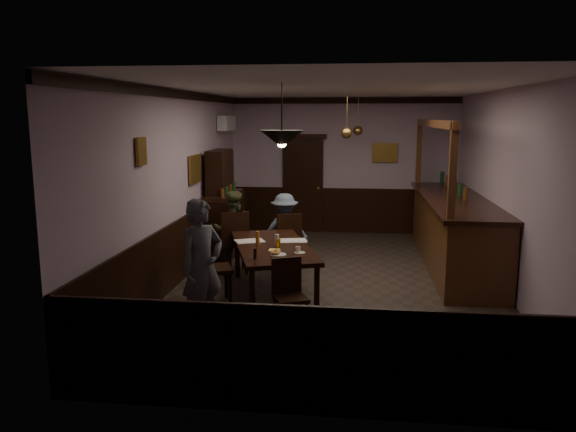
# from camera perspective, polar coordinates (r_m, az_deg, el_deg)

# --- Properties ---
(room) EXTENTS (5.01, 8.01, 3.01)m
(room) POSITION_cam_1_polar(r_m,az_deg,el_deg) (8.61, 5.04, 2.77)
(room) COLOR #2D2621
(room) RESTS_ON ground
(dining_table) EXTENTS (1.61, 2.40, 0.75)m
(dining_table) POSITION_cam_1_polar(r_m,az_deg,el_deg) (8.15, -1.57, -3.44)
(dining_table) COLOR black
(dining_table) RESTS_ON ground
(chair_far_left) EXTENTS (0.59, 0.59, 1.06)m
(chair_far_left) POSITION_cam_1_polar(r_m,az_deg,el_deg) (9.34, -5.46, -2.38)
(chair_far_left) COLOR black
(chair_far_left) RESTS_ON ground
(chair_far_right) EXTENTS (0.56, 0.56, 1.00)m
(chair_far_right) POSITION_cam_1_polar(r_m,az_deg,el_deg) (9.47, -0.02, -2.37)
(chair_far_right) COLOR black
(chair_far_right) RESTS_ON ground
(chair_near) EXTENTS (0.50, 0.50, 0.88)m
(chair_near) POSITION_cam_1_polar(r_m,az_deg,el_deg) (6.94, 0.08, -7.62)
(chair_near) COLOR black
(chair_near) RESTS_ON ground
(chair_side) EXTENTS (0.60, 0.60, 1.06)m
(chair_side) POSITION_cam_1_polar(r_m,az_deg,el_deg) (7.89, -8.10, -4.78)
(chair_side) COLOR black
(chair_side) RESTS_ON ground
(person_standing) EXTENTS (0.67, 0.71, 1.64)m
(person_standing) POSITION_cam_1_polar(r_m,az_deg,el_deg) (6.81, -8.72, -5.11)
(person_standing) COLOR #51555C
(person_standing) RESTS_ON ground
(person_seated_left) EXTENTS (0.73, 0.61, 1.35)m
(person_seated_left) POSITION_cam_1_polar(r_m,az_deg,el_deg) (9.60, -5.65, -1.44)
(person_seated_left) COLOR #4F5633
(person_seated_left) RESTS_ON ground
(person_seated_right) EXTENTS (0.91, 0.63, 1.28)m
(person_seated_right) POSITION_cam_1_polar(r_m,az_deg,el_deg) (9.72, -0.36, -1.46)
(person_seated_right) COLOR slate
(person_seated_right) RESTS_ON ground
(newspaper_left) EXTENTS (0.51, 0.45, 0.01)m
(newspaper_left) POSITION_cam_1_polar(r_m,az_deg,el_deg) (8.41, -3.91, -2.54)
(newspaper_left) COLOR silver
(newspaper_left) RESTS_ON dining_table
(newspaper_right) EXTENTS (0.47, 0.38, 0.01)m
(newspaper_right) POSITION_cam_1_polar(r_m,az_deg,el_deg) (8.42, 0.46, -2.51)
(newspaper_right) COLOR silver
(newspaper_right) RESTS_ON dining_table
(napkin) EXTENTS (0.19, 0.19, 0.00)m
(napkin) POSITION_cam_1_polar(r_m,az_deg,el_deg) (7.85, -1.42, -3.46)
(napkin) COLOR #EAE256
(napkin) RESTS_ON dining_table
(saucer) EXTENTS (0.15, 0.15, 0.01)m
(saucer) POSITION_cam_1_polar(r_m,az_deg,el_deg) (7.67, 1.20, -3.75)
(saucer) COLOR white
(saucer) RESTS_ON dining_table
(coffee_cup) EXTENTS (0.10, 0.10, 0.07)m
(coffee_cup) POSITION_cam_1_polar(r_m,az_deg,el_deg) (7.68, 1.03, -3.39)
(coffee_cup) COLOR white
(coffee_cup) RESTS_ON saucer
(pastry_plate) EXTENTS (0.22, 0.22, 0.01)m
(pastry_plate) POSITION_cam_1_polar(r_m,az_deg,el_deg) (7.56, -1.00, -3.95)
(pastry_plate) COLOR white
(pastry_plate) RESTS_ON dining_table
(pastry_ring_a) EXTENTS (0.13, 0.13, 0.04)m
(pastry_ring_a) POSITION_cam_1_polar(r_m,az_deg,el_deg) (7.54, -1.34, -3.76)
(pastry_ring_a) COLOR #C68C47
(pastry_ring_a) RESTS_ON pastry_plate
(pastry_ring_b) EXTENTS (0.13, 0.13, 0.04)m
(pastry_ring_b) POSITION_cam_1_polar(r_m,az_deg,el_deg) (7.63, -1.23, -3.61)
(pastry_ring_b) COLOR #C68C47
(pastry_ring_b) RESTS_ON pastry_plate
(soda_can) EXTENTS (0.07, 0.07, 0.12)m
(soda_can) POSITION_cam_1_polar(r_m,az_deg,el_deg) (8.00, -1.00, -2.77)
(soda_can) COLOR orange
(soda_can) RESTS_ON dining_table
(beer_glass) EXTENTS (0.06, 0.06, 0.20)m
(beer_glass) POSITION_cam_1_polar(r_m,az_deg,el_deg) (8.14, -3.11, -2.27)
(beer_glass) COLOR #BF721E
(beer_glass) RESTS_ON dining_table
(water_glass) EXTENTS (0.06, 0.06, 0.15)m
(water_glass) POSITION_cam_1_polar(r_m,az_deg,el_deg) (8.16, -1.13, -2.40)
(water_glass) COLOR silver
(water_glass) RESTS_ON dining_table
(pepper_mill) EXTENTS (0.04, 0.04, 0.14)m
(pepper_mill) POSITION_cam_1_polar(r_m,az_deg,el_deg) (7.36, -3.36, -3.84)
(pepper_mill) COLOR black
(pepper_mill) RESTS_ON dining_table
(sideboard) EXTENTS (0.53, 1.49, 1.97)m
(sideboard) POSITION_cam_1_polar(r_m,az_deg,el_deg) (10.68, -6.65, 0.34)
(sideboard) COLOR black
(sideboard) RESTS_ON ground
(bar_counter) EXTENTS (1.05, 4.52, 2.53)m
(bar_counter) POSITION_cam_1_polar(r_m,az_deg,el_deg) (10.19, 16.48, -1.37)
(bar_counter) COLOR #522E16
(bar_counter) RESTS_ON ground
(door_back) EXTENTS (0.90, 0.06, 2.10)m
(door_back) POSITION_cam_1_polar(r_m,az_deg,el_deg) (12.63, 1.51, 3.11)
(door_back) COLOR black
(door_back) RESTS_ON ground
(ac_unit) EXTENTS (0.20, 0.85, 0.30)m
(ac_unit) POSITION_cam_1_polar(r_m,az_deg,el_deg) (11.73, -6.26, 9.37)
(ac_unit) COLOR white
(ac_unit) RESTS_ON ground
(picture_left_small) EXTENTS (0.04, 0.28, 0.36)m
(picture_left_small) POSITION_cam_1_polar(r_m,az_deg,el_deg) (7.46, -14.68, 6.38)
(picture_left_small) COLOR olive
(picture_left_small) RESTS_ON ground
(picture_left_large) EXTENTS (0.04, 0.62, 0.48)m
(picture_left_large) POSITION_cam_1_polar(r_m,az_deg,el_deg) (9.76, -9.42, 4.73)
(picture_left_large) COLOR olive
(picture_left_large) RESTS_ON ground
(picture_back) EXTENTS (0.55, 0.04, 0.42)m
(picture_back) POSITION_cam_1_polar(r_m,az_deg,el_deg) (12.53, 9.81, 6.35)
(picture_back) COLOR olive
(picture_back) RESTS_ON ground
(pendant_iron) EXTENTS (0.56, 0.56, 0.80)m
(pendant_iron) POSITION_cam_1_polar(r_m,az_deg,el_deg) (7.13, -0.63, 7.83)
(pendant_iron) COLOR black
(pendant_iron) RESTS_ON ground
(pendant_brass_mid) EXTENTS (0.20, 0.20, 0.81)m
(pendant_brass_mid) POSITION_cam_1_polar(r_m,az_deg,el_deg) (10.12, 5.98, 8.39)
(pendant_brass_mid) COLOR #BF8C3F
(pendant_brass_mid) RESTS_ON ground
(pendant_brass_far) EXTENTS (0.20, 0.20, 0.81)m
(pendant_brass_far) POSITION_cam_1_polar(r_m,az_deg,el_deg) (11.70, 7.11, 8.60)
(pendant_brass_far) COLOR #BF8C3F
(pendant_brass_far) RESTS_ON ground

